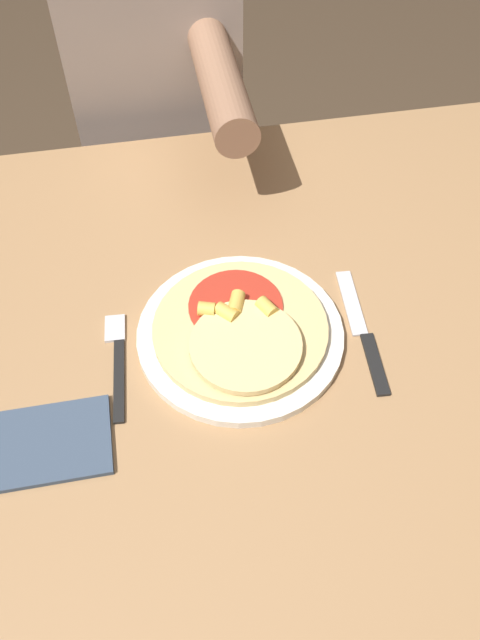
{
  "coord_description": "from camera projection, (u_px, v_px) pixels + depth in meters",
  "views": [
    {
      "loc": [
        -0.1,
        -0.51,
        1.47
      ],
      "look_at": [
        -0.0,
        -0.0,
        0.8
      ],
      "focal_mm": 35.0,
      "sensor_mm": 36.0,
      "label": 1
    }
  ],
  "objects": [
    {
      "name": "ground_plane",
      "position": [
        240.0,
        528.0,
        1.48
      ],
      "size": [
        8.0,
        8.0,
        0.0
      ],
      "primitive_type": "plane",
      "color": "#423323"
    },
    {
      "name": "dining_table",
      "position": [
        240.0,
        377.0,
        0.96
      ],
      "size": [
        1.22,
        0.96,
        0.76
      ],
      "color": "#9E754C",
      "rests_on": "ground_plane"
    },
    {
      "name": "plate",
      "position": [
        240.0,
        335.0,
        0.87
      ],
      "size": [
        0.29,
        0.29,
        0.01
      ],
      "color": "silver",
      "rests_on": "dining_table"
    },
    {
      "name": "pizza",
      "position": [
        241.0,
        330.0,
        0.85
      ],
      "size": [
        0.24,
        0.24,
        0.04
      ],
      "color": "#DBBC7A",
      "rests_on": "plate"
    },
    {
      "name": "fork",
      "position": [
        117.0,
        358.0,
        0.85
      ],
      "size": [
        0.03,
        0.18,
        0.0
      ],
      "color": "black",
      "rests_on": "dining_table"
    },
    {
      "name": "knife",
      "position": [
        362.0,
        332.0,
        0.88
      ],
      "size": [
        0.03,
        0.22,
        0.0
      ],
      "color": "black",
      "rests_on": "dining_table"
    },
    {
      "name": "napkin",
      "position": [
        48.0,
        443.0,
        0.77
      ],
      "size": [
        0.16,
        0.11,
        0.01
      ],
      "color": "#38475B",
      "rests_on": "dining_table"
    },
    {
      "name": "person_diner",
      "position": [
        159.0,
        105.0,
        1.3
      ],
      "size": [
        0.32,
        0.52,
        1.24
      ],
      "color": "#2D2D38",
      "rests_on": "ground_plane"
    }
  ]
}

